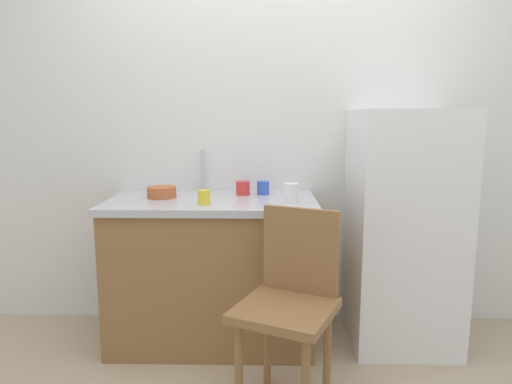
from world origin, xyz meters
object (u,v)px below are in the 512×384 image
object	(u,v)px
cup_blue	(263,188)
cup_yellow	(204,197)
cup_red	(243,188)
cup_white	(291,193)
chair	(290,299)
terracotta_bowl	(162,192)
refrigerator	(403,229)

from	to	relation	value
cup_blue	cup_yellow	bearing A→B (deg)	-133.87
cup_red	cup_white	size ratio (longest dim) A/B	0.78
chair	terracotta_bowl	size ratio (longest dim) A/B	5.36
cup_red	cup_white	bearing A→B (deg)	-42.24
terracotta_bowl	cup_white	world-z (taller)	cup_white
terracotta_bowl	cup_yellow	world-z (taller)	cup_yellow
refrigerator	cup_white	world-z (taller)	refrigerator
cup_red	cup_blue	world-z (taller)	cup_red
cup_yellow	refrigerator	bearing A→B (deg)	8.70
refrigerator	cup_blue	xyz separation A→B (m)	(-0.80, 0.16, 0.21)
refrigerator	chair	bearing A→B (deg)	-137.54
refrigerator	cup_red	world-z (taller)	refrigerator
cup_red	cup_blue	distance (m)	0.12
cup_white	terracotta_bowl	bearing A→B (deg)	168.76
cup_white	cup_blue	world-z (taller)	cup_white
cup_yellow	cup_blue	distance (m)	0.45
terracotta_bowl	cup_red	world-z (taller)	cup_red
refrigerator	cup_white	size ratio (longest dim) A/B	12.69
chair	cup_blue	size ratio (longest dim) A/B	11.03
refrigerator	cup_blue	size ratio (longest dim) A/B	16.60
chair	refrigerator	bearing A→B (deg)	66.77
refrigerator	chair	world-z (taller)	refrigerator
chair	terracotta_bowl	distance (m)	1.03
cup_white	cup_blue	distance (m)	0.31
refrigerator	cup_red	bearing A→B (deg)	171.62
cup_red	cup_blue	bearing A→B (deg)	9.39
cup_white	cup_red	bearing A→B (deg)	137.76
terracotta_bowl	cup_red	size ratio (longest dim) A/B	2.02
cup_red	cup_yellow	bearing A→B (deg)	-122.12
refrigerator	chair	xyz separation A→B (m)	(-0.67, -0.62, -0.17)
cup_blue	terracotta_bowl	bearing A→B (deg)	-168.36
cup_blue	cup_red	bearing A→B (deg)	-170.61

